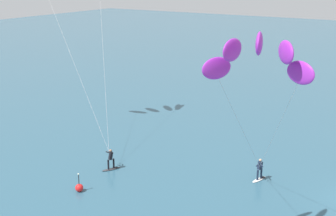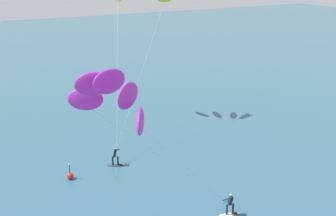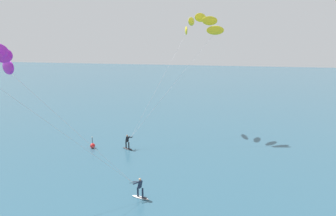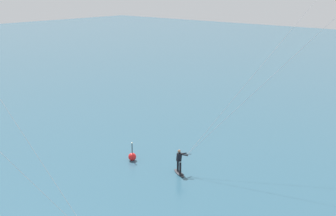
{
  "view_description": "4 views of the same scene",
  "coord_description": "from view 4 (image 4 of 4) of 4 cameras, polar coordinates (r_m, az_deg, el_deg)",
  "views": [
    {
      "loc": [
        -29.55,
        -3.06,
        14.68
      ],
      "look_at": [
        -4.61,
        12.65,
        5.71
      ],
      "focal_mm": 47.98,
      "sensor_mm": 36.0,
      "label": 1
    },
    {
      "loc": [
        -15.16,
        -11.31,
        16.24
      ],
      "look_at": [
        -1.59,
        14.42,
        5.71
      ],
      "focal_mm": 42.66,
      "sensor_mm": 36.0,
      "label": 2
    },
    {
      "loc": [
        5.86,
        -14.79,
        12.56
      ],
      "look_at": [
        0.11,
        15.39,
        5.48
      ],
      "focal_mm": 34.02,
      "sensor_mm": 36.0,
      "label": 3
    },
    {
      "loc": [
        13.45,
        -4.35,
        12.29
      ],
      "look_at": [
        -3.85,
        15.26,
        5.19
      ],
      "focal_mm": 49.74,
      "sensor_mm": 36.0,
      "label": 4
    }
  ],
  "objects": [
    {
      "name": "marker_buoy",
      "position": [
        33.34,
        -4.4,
        -5.95
      ],
      "size": [
        0.56,
        0.56,
        1.38
      ],
      "color": "red",
      "rests_on": "ground"
    }
  ]
}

